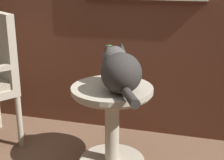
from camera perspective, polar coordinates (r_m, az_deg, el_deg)
The scene contains 3 objects.
wicker_side_table at distance 2.36m, azimuth 0.00°, elevation -5.75°, with size 0.56×0.56×0.59m.
cat at distance 2.18m, azimuth 1.37°, elevation 1.64°, with size 0.37×0.57×0.29m.
pewter_vase_with_ivy at distance 2.38m, azimuth 0.10°, elevation 1.69°, with size 0.11×0.11×0.26m.
Camera 1 is at (0.86, -2.02, 1.35)m, focal length 54.16 mm.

